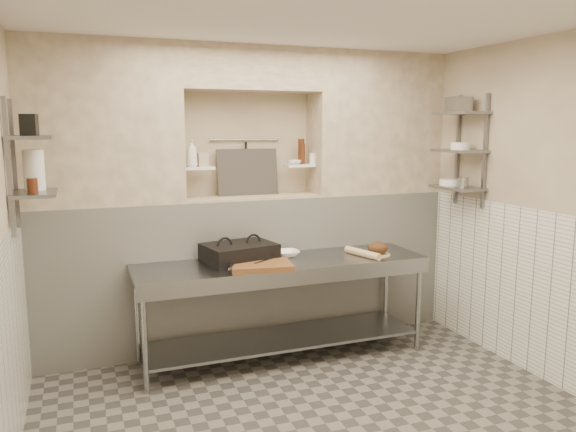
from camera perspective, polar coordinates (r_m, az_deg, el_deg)
name	(u,v)px	position (r m, az deg, el deg)	size (l,w,h in m)	color
floor	(325,430)	(4.26, 3.81, -20.89)	(4.00, 3.90, 0.10)	#66605A
ceiling	(330,1)	(3.77, 4.30, 20.91)	(4.00, 3.90, 0.10)	silver
wall_right	(562,212)	(4.96, 26.09, 0.32)	(0.10, 3.90, 2.80)	beige
wall_back	(244,195)	(5.61, -4.53, 2.12)	(4.00, 0.10, 2.80)	beige
wall_front	(575,328)	(2.16, 27.17, -10.11)	(4.00, 0.10, 2.80)	beige
backwall_lower	(252,269)	(5.50, -3.71, -5.43)	(4.00, 0.40, 1.40)	white
alcove_sill	(251,197)	(5.37, -3.79, 1.93)	(1.30, 0.40, 0.02)	beige
backwall_pillar_left	(101,124)	(5.10, -18.42, 8.89)	(1.35, 0.40, 1.40)	beige
backwall_pillar_right	(375,124)	(5.85, 8.81, 9.20)	(1.35, 0.40, 1.40)	beige
backwall_header	(250,69)	(5.36, -3.92, 14.67)	(1.30, 0.40, 0.40)	beige
wainscot_left	(5,374)	(3.65, -26.84, -14.09)	(0.02, 3.90, 1.40)	white
wainscot_right	(550,298)	(5.06, 25.06, -7.57)	(0.02, 3.90, 1.40)	white
alcove_shelf_left	(198,168)	(5.22, -9.10, 4.83)	(0.28, 0.16, 0.03)	white
alcove_shelf_right	(300,165)	(5.51, 1.18, 5.16)	(0.28, 0.16, 0.03)	white
utensil_rail	(245,140)	(5.49, -4.37, 7.73)	(0.02, 0.02, 0.70)	gray
hanging_steel	(246,157)	(5.48, -4.29, 5.95)	(0.02, 0.02, 0.30)	black
splash_panel	(248,172)	(5.44, -4.12, 4.45)	(0.60, 0.02, 0.45)	#383330
shelf_rail_left_a	(14,164)	(4.63, -26.05, 4.75)	(0.03, 0.03, 0.95)	slate
shelf_rail_left_b	(8,168)	(4.23, -26.53, 4.40)	(0.03, 0.03, 0.95)	slate
wall_shelf_left_lower	(34,193)	(4.43, -24.36, 2.11)	(0.30, 0.50, 0.03)	slate
wall_shelf_left_upper	(30,137)	(4.41, -24.70, 7.28)	(0.30, 0.50, 0.03)	slate
shelf_rail_right_a	(458,150)	(5.80, 16.84, 6.45)	(0.03, 0.03, 1.05)	slate
shelf_rail_right_b	(485,151)	(5.49, 19.39, 6.20)	(0.03, 0.03, 1.05)	slate
wall_shelf_right_lower	(457,188)	(5.58, 16.83, 2.76)	(0.30, 0.50, 0.03)	slate
wall_shelf_right_mid	(459,151)	(5.56, 16.99, 6.35)	(0.30, 0.50, 0.03)	slate
wall_shelf_right_upper	(461,113)	(5.55, 17.16, 9.96)	(0.30, 0.50, 0.03)	slate
prep_table	(283,289)	(5.04, -0.53, -7.46)	(2.60, 0.70, 0.90)	gray
panini_press	(239,253)	(4.94, -4.97, -3.75)	(0.67, 0.54, 0.16)	black
cutting_board	(261,266)	(4.73, -2.80, -5.05)	(0.51, 0.36, 0.05)	brown
knife_blade	(264,261)	(4.78, -2.46, -4.58)	(0.24, 0.03, 0.01)	gray
tongs	(232,266)	(4.61, -5.73, -5.04)	(0.02, 0.02, 0.23)	gray
mixing_bowl	(287,253)	(5.15, -0.08, -3.82)	(0.22, 0.22, 0.05)	white
rolling_pin	(363,253)	(5.19, 7.58, -3.75)	(0.06, 0.06, 0.42)	beige
bread_board	(378,254)	(5.26, 9.08, -3.88)	(0.23, 0.23, 0.01)	beige
bread_loaf	(378,248)	(5.25, 9.10, -3.21)	(0.19, 0.19, 0.11)	#4C2D19
bottle_soap	(192,153)	(5.16, -9.74, 6.29)	(0.10, 0.10, 0.25)	white
jar_alcove	(203,160)	(5.21, -8.65, 5.68)	(0.09, 0.09, 0.13)	beige
bowl_alcove	(294,162)	(5.47, 0.65, 5.48)	(0.13, 0.13, 0.04)	white
condiment_a	(302,154)	(5.53, 1.46, 6.33)	(0.05, 0.05, 0.20)	#421C0C
condiment_b	(301,151)	(5.54, 1.35, 6.58)	(0.06, 0.06, 0.25)	#421C0C
condiment_c	(313,159)	(5.54, 2.51, 5.85)	(0.06, 0.06, 0.11)	white
jug_left	(34,170)	(4.54, -24.41, 4.29)	(0.15, 0.15, 0.29)	white
jar_left	(32,186)	(4.29, -24.53, 2.80)	(0.07, 0.07, 0.11)	#421C0C
box_left_upper	(29,125)	(4.37, -24.81, 8.41)	(0.11, 0.11, 0.15)	black
bowl_right	(450,182)	(5.67, 16.11, 3.32)	(0.20, 0.20, 0.06)	white
canister_right	(463,182)	(5.51, 17.37, 3.30)	(0.10, 0.10, 0.10)	gray
bowl_right_mid	(460,146)	(5.54, 17.11, 6.82)	(0.18, 0.18, 0.07)	white
basket_right	(459,104)	(5.59, 16.93, 10.80)	(0.18, 0.22, 0.14)	gray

